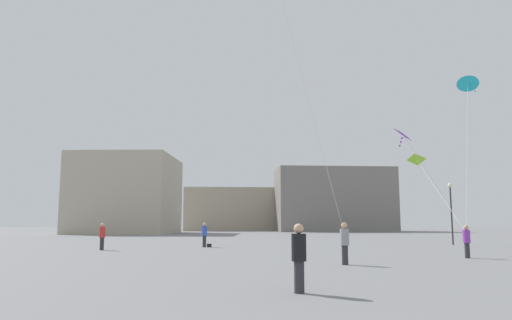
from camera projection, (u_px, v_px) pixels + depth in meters
The scene contains 13 objects.
person_in_blue at pixel (204, 234), 33.85m from camera, with size 0.38×0.38×1.76m.
person_in_red at pixel (102, 235), 30.31m from camera, with size 0.38×0.38×1.75m.
person_in_grey at pixel (345, 241), 20.08m from camera, with size 0.39×0.39×1.81m.
person_in_purple at pixel (467, 240), 23.69m from camera, with size 0.36×0.36×1.67m.
person_in_black at pixel (299, 255), 12.16m from camera, with size 0.39×0.39×1.79m.
kite_violet_delta at pixel (404, 135), 23.45m from camera, with size 3.96×1.56×5.23m.
kite_lime_delta at pixel (418, 161), 34.98m from camera, with size 2.40×11.48×5.56m.
kite_cyan_diamond at pixel (468, 83), 30.97m from camera, with size 4.50×6.79×10.20m.
building_left_hall at pixel (127, 195), 73.88m from camera, with size 15.64×16.51×12.12m.
building_centre_hall at pixel (240, 209), 96.75m from camera, with size 23.08×9.62×8.71m.
building_right_hall at pixel (333, 200), 89.89m from camera, with size 22.40×12.65×11.95m.
lamppost_east at pixel (451, 203), 37.28m from camera, with size 0.36×0.36×4.94m.
handbag_beside_flyer at pixel (209, 245), 33.85m from camera, with size 0.32×0.14×0.24m, color black.
Camera 1 is at (-0.94, -4.22, 1.84)m, focal length 32.62 mm.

